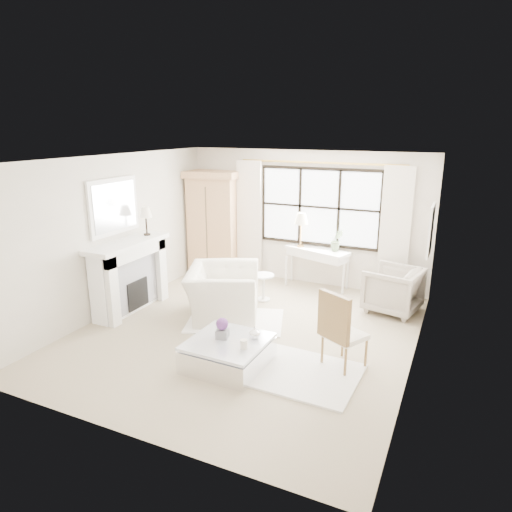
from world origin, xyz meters
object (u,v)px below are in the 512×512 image
object	(u,v)px
armoire	(214,222)
club_armchair	(223,293)
console_table	(317,268)
coffee_table	(228,354)

from	to	relation	value
armoire	club_armchair	xyz separation A→B (m)	(1.33, -2.03, -0.71)
console_table	armoire	bearing A→B (deg)	-160.77
console_table	club_armchair	world-z (taller)	club_armchair
armoire	console_table	distance (m)	2.44
club_armchair	coffee_table	bearing A→B (deg)	-171.51
club_armchair	console_table	bearing A→B (deg)	-47.96
armoire	coffee_table	world-z (taller)	armoire
club_armchair	coffee_table	world-z (taller)	club_armchair
club_armchair	coffee_table	distance (m)	1.71
armoire	club_armchair	bearing A→B (deg)	-64.48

